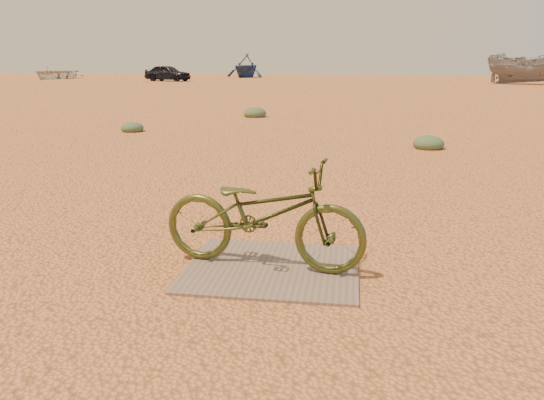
# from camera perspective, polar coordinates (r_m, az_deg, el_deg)

# --- Properties ---
(ground) EXTENTS (120.00, 120.00, 0.00)m
(ground) POSITION_cam_1_polar(r_m,az_deg,el_deg) (3.82, 6.43, -10.79)
(ground) COLOR #E9884A
(ground) RESTS_ON ground
(plywood_board) EXTENTS (1.39, 1.21, 0.02)m
(plywood_board) POSITION_cam_1_polar(r_m,az_deg,el_deg) (4.33, 0.00, -7.32)
(plywood_board) COLOR #786053
(plywood_board) RESTS_ON ground
(bicycle) EXTENTS (1.72, 0.80, 0.87)m
(bicycle) POSITION_cam_1_polar(r_m,az_deg,el_deg) (4.21, -0.98, -1.52)
(bicycle) COLOR #3F471D
(bicycle) RESTS_ON plywood_board
(car) EXTENTS (3.98, 2.34, 1.27)m
(car) POSITION_cam_1_polar(r_m,az_deg,el_deg) (44.56, -11.16, 13.26)
(car) COLOR black
(car) RESTS_ON ground
(boat_near_left) EXTENTS (4.21, 5.63, 1.11)m
(boat_near_left) POSITION_cam_1_polar(r_m,az_deg,el_deg) (53.19, -22.38, 12.57)
(boat_near_left) COLOR silver
(boat_near_left) RESTS_ON ground
(boat_far_left) EXTENTS (4.75, 5.16, 2.27)m
(boat_far_left) POSITION_cam_1_polar(r_m,az_deg,el_deg) (52.98, -2.84, 14.25)
(boat_far_left) COLOR navy
(boat_far_left) RESTS_ON ground
(boat_mid_right) EXTENTS (6.15, 4.55, 2.24)m
(boat_mid_right) POSITION_cam_1_polar(r_m,az_deg,el_deg) (41.70, 26.04, 12.65)
(boat_mid_right) COLOR slate
(boat_mid_right) RESTS_ON ground
(kale_a) EXTENTS (0.53, 0.53, 0.29)m
(kale_a) POSITION_cam_1_polar(r_m,az_deg,el_deg) (13.12, -14.77, 7.14)
(kale_a) COLOR #506947
(kale_a) RESTS_ON ground
(kale_b) EXTENTS (0.59, 0.59, 0.32)m
(kale_b) POSITION_cam_1_polar(r_m,az_deg,el_deg) (10.66, 16.45, 5.35)
(kale_b) COLOR #506947
(kale_b) RESTS_ON ground
(kale_c) EXTENTS (0.68, 0.68, 0.37)m
(kale_c) POSITION_cam_1_polar(r_m,az_deg,el_deg) (16.03, -1.84, 8.93)
(kale_c) COLOR #506947
(kale_c) RESTS_ON ground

